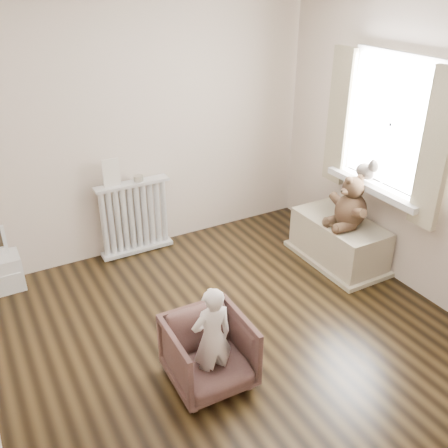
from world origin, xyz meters
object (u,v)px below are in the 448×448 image
child (212,338)px  plush_cat (366,169)px  toy_bench (338,243)px  armchair (209,353)px  radiator (135,219)px  teddy_bear (351,205)px

child → plush_cat: bearing=-157.6°
child → toy_bench: child is taller
armchair → plush_cat: (2.05, 0.75, 0.74)m
child → plush_cat: size_ratio=3.02×
toy_bench → child: bearing=-154.8°
toy_bench → plush_cat: size_ratio=3.57×
radiator → teddy_bear: (1.72, -1.26, 0.28)m
toy_bench → plush_cat: bearing=-35.9°
radiator → armchair: bearing=-95.3°
child → toy_bench: 2.13m
radiator → toy_bench: bearing=-33.5°
teddy_bear → plush_cat: (0.15, 0.02, 0.33)m
child → teddy_bear: 2.07m
radiator → toy_bench: (1.73, -1.14, -0.19)m
teddy_bear → plush_cat: bearing=10.0°
teddy_bear → plush_cat: plush_cat is taller
child → plush_cat: (2.05, 0.80, 0.57)m
armchair → teddy_bear: teddy_bear is taller
armchair → toy_bench: 2.10m
radiator → toy_bench: 2.08m
plush_cat → child: bearing=-173.4°
radiator → teddy_bear: size_ratio=1.55×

